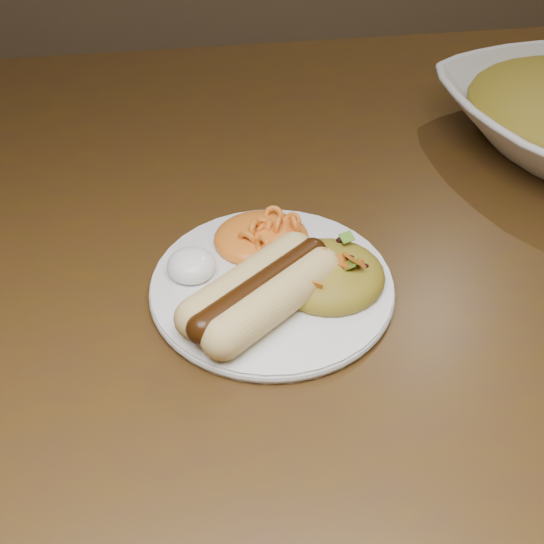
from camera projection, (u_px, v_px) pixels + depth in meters
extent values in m
cube|color=#3C270B|center=(191.00, 242.00, 0.65)|extent=(1.60, 0.90, 0.04)
cylinder|color=silver|center=(272.00, 285.00, 0.56)|extent=(0.25, 0.25, 0.01)
cylinder|color=#D9BE6C|center=(264.00, 305.00, 0.51)|extent=(0.11, 0.10, 0.03)
cylinder|color=#D9BE6C|center=(258.00, 279.00, 0.53)|extent=(0.11, 0.10, 0.03)
cylinder|color=#4A2208|center=(261.00, 288.00, 0.52)|extent=(0.12, 0.10, 0.03)
ellipsoid|color=orange|center=(261.00, 227.00, 0.59)|extent=(0.10, 0.09, 0.03)
ellipsoid|color=white|center=(191.00, 261.00, 0.56)|extent=(0.06, 0.06, 0.03)
ellipsoid|color=orange|center=(329.00, 270.00, 0.55)|extent=(0.10, 0.09, 0.04)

